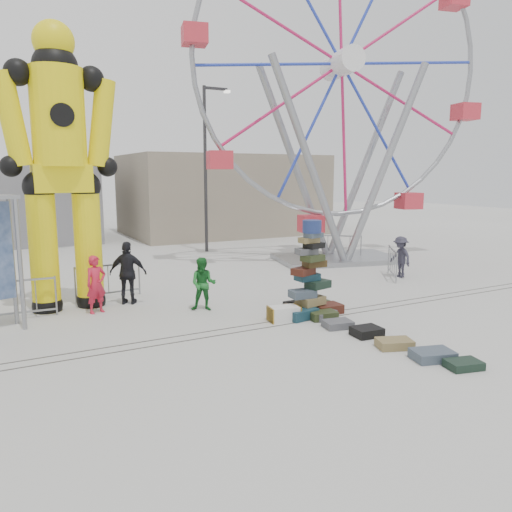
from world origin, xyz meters
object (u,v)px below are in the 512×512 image
barricade_wheel_back (339,247)px  pedestrian_red (96,284)px  suitcase_tower (309,288)px  crash_test_dummy (61,158)px  steamer_trunk (284,314)px  barricade_wheel_front (392,263)px  lamp_post_right (207,161)px  pedestrian_green (203,284)px  pedestrian_grey (400,257)px  barricade_dummy_b (16,299)px  ferris_wheel (341,90)px  pedestrian_black (128,273)px  barricade_dummy_c (108,281)px  lamp_post_left (49,160)px

barricade_wheel_back → pedestrian_red: size_ratio=1.23×
suitcase_tower → crash_test_dummy: (-5.78, 3.74, 3.55)m
steamer_trunk → barricade_wheel_front: (6.45, 2.86, 0.36)m
lamp_post_right → pedestrian_red: 12.00m
suitcase_tower → pedestrian_green: bearing=138.2°
steamer_trunk → pedestrian_grey: (6.76, 2.79, 0.58)m
barricade_dummy_b → barricade_wheel_back: same height
ferris_wheel → pedestrian_green: bearing=-136.9°
ferris_wheel → pedestrian_green: 11.65m
barricade_wheel_front → pedestrian_green: pedestrian_green is taller
pedestrian_black → crash_test_dummy: bearing=19.0°
ferris_wheel → barricade_dummy_c: ferris_wheel is taller
barricade_dummy_b → pedestrian_grey: bearing=-0.3°
steamer_trunk → crash_test_dummy: bearing=149.2°
barricade_wheel_front → pedestrian_green: bearing=131.4°
crash_test_dummy → barricade_wheel_back: crash_test_dummy is taller
pedestrian_red → lamp_post_right: bearing=33.1°
barricade_dummy_c → steamer_trunk: bearing=-57.9°
barricade_dummy_b → pedestrian_green: size_ratio=1.31×
lamp_post_right → barricade_dummy_b: (-9.11, -8.64, -3.93)m
barricade_dummy_b → barricade_wheel_front: same height
pedestrian_green → steamer_trunk: bearing=-21.3°
pedestrian_red → barricade_wheel_front: bearing=-19.9°
ferris_wheel → pedestrian_green: size_ratio=9.78×
pedestrian_red → pedestrian_black: size_ratio=0.86×
steamer_trunk → pedestrian_grey: bearing=30.8°
crash_test_dummy → ferris_wheel: 12.39m
lamp_post_right → pedestrian_red: bearing=-128.3°
lamp_post_left → suitcase_tower: lamp_post_left is taller
pedestrian_green → pedestrian_grey: pedestrian_grey is taller
suitcase_tower → barricade_dummy_b: bearing=149.7°
pedestrian_black → ferris_wheel: bearing=-133.7°
crash_test_dummy → steamer_trunk: (4.84, -3.95, -4.09)m
lamp_post_right → steamer_trunk: lamp_post_right is taller
lamp_post_right → crash_test_dummy: bearing=-133.5°
ferris_wheel → barricade_wheel_back: size_ratio=7.44×
lamp_post_left → barricade_wheel_front: (10.59, -11.21, -3.93)m
lamp_post_left → barricade_dummy_c: 10.26m
steamer_trunk → pedestrian_black: 4.92m
lamp_post_left → steamer_trunk: 15.28m
lamp_post_left → ferris_wheel: bearing=-33.6°
suitcase_tower → barricade_wheel_back: suitcase_tower is taller
suitcase_tower → barricade_wheel_back: (6.35, 7.03, -0.18)m
steamer_trunk → pedestrian_grey: pedestrian_grey is taller
barricade_dummy_b → barricade_wheel_front: bearing=-0.0°
barricade_dummy_c → pedestrian_black: 1.10m
pedestrian_grey → pedestrian_green: bearing=-81.7°
pedestrian_red → lamp_post_left: bearing=71.0°
suitcase_tower → barricade_wheel_back: bearing=41.7°
pedestrian_black → pedestrian_grey: bearing=-156.0°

